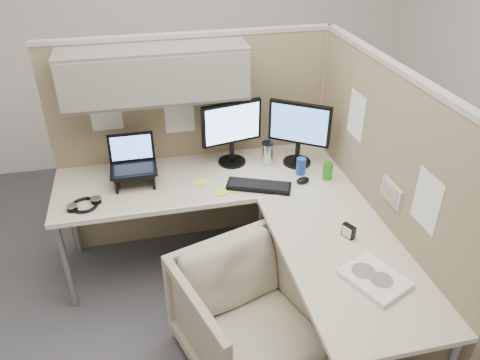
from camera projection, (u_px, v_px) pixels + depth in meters
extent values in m
plane|color=#414046|center=(234.00, 306.00, 3.19)|extent=(4.50, 4.50, 0.00)
cube|color=#938160|center=(195.00, 145.00, 3.51)|extent=(2.00, 0.05, 1.60)
cube|color=#A8A399|center=(189.00, 35.00, 3.08)|extent=(2.00, 0.06, 0.03)
cube|color=slate|center=(155.00, 73.00, 3.01)|extent=(1.20, 0.34, 0.34)
cube|color=gray|center=(157.00, 82.00, 2.86)|extent=(1.18, 0.01, 0.30)
plane|color=white|center=(105.00, 110.00, 3.19)|extent=(0.26, 0.00, 0.26)
plane|color=white|center=(179.00, 113.00, 3.32)|extent=(0.26, 0.00, 0.26)
cube|color=#938160|center=(380.00, 201.00, 2.86)|extent=(0.05, 2.00, 1.60)
cube|color=#A8A399|center=(404.00, 71.00, 2.44)|extent=(0.06, 2.00, 0.03)
cube|color=#A8A399|center=(320.00, 132.00, 3.70)|extent=(0.06, 0.06, 1.60)
cube|color=silver|center=(392.00, 192.00, 2.65)|extent=(0.02, 0.20, 0.12)
cube|color=gray|center=(390.00, 193.00, 2.65)|extent=(0.00, 0.16, 0.09)
plane|color=white|center=(356.00, 115.00, 2.98)|extent=(0.00, 0.26, 0.26)
plane|color=white|center=(427.00, 201.00, 2.33)|extent=(0.00, 0.26, 0.26)
cube|color=beige|center=(203.00, 179.00, 3.25)|extent=(2.00, 0.68, 0.03)
cube|color=beige|center=(347.00, 257.00, 2.55)|extent=(0.68, 1.30, 0.03)
cube|color=white|center=(211.00, 206.00, 2.97)|extent=(2.00, 0.02, 0.03)
cylinder|color=gray|center=(67.00, 267.00, 3.02)|extent=(0.04, 0.04, 0.70)
cylinder|color=gray|center=(73.00, 215.00, 3.50)|extent=(0.04, 0.04, 0.70)
cylinder|color=gray|center=(261.00, 238.00, 3.27)|extent=(0.04, 0.04, 0.70)
imported|color=beige|center=(250.00, 310.00, 2.67)|extent=(0.91, 0.88, 0.76)
cylinder|color=black|center=(232.00, 161.00, 3.41)|extent=(0.20, 0.20, 0.02)
cylinder|color=black|center=(232.00, 151.00, 3.37)|extent=(0.04, 0.04, 0.15)
cube|color=black|center=(232.00, 123.00, 3.25)|extent=(0.44, 0.12, 0.30)
cube|color=#8FCEF7|center=(233.00, 124.00, 3.24)|extent=(0.39, 0.09, 0.26)
cylinder|color=black|center=(297.00, 162.00, 3.41)|extent=(0.20, 0.20, 0.02)
cylinder|color=black|center=(298.00, 152.00, 3.36)|extent=(0.04, 0.04, 0.15)
cube|color=black|center=(300.00, 123.00, 3.25)|extent=(0.38, 0.28, 0.30)
cube|color=#5C97FA|center=(299.00, 124.00, 3.23)|extent=(0.33, 0.23, 0.26)
cube|color=black|center=(134.00, 172.00, 3.11)|extent=(0.27, 0.21, 0.01)
cube|color=black|center=(116.00, 180.00, 3.11)|extent=(0.02, 0.20, 0.11)
cube|color=black|center=(153.00, 175.00, 3.15)|extent=(0.02, 0.20, 0.11)
cube|color=black|center=(134.00, 170.00, 3.10)|extent=(0.30, 0.21, 0.02)
cube|color=black|center=(131.00, 147.00, 3.15)|extent=(0.30, 0.05, 0.19)
cube|color=#598CF2|center=(131.00, 148.00, 3.14)|extent=(0.27, 0.04, 0.16)
cube|color=black|center=(259.00, 186.00, 3.12)|extent=(0.45, 0.30, 0.02)
ellipsoid|color=black|center=(303.00, 180.00, 3.17)|extent=(0.11, 0.09, 0.04)
cylinder|color=silver|center=(267.00, 154.00, 3.35)|extent=(0.08, 0.08, 0.17)
cylinder|color=black|center=(268.00, 143.00, 3.30)|extent=(0.08, 0.08, 0.01)
cylinder|color=#268C1E|center=(328.00, 171.00, 3.19)|extent=(0.07, 0.07, 0.12)
cylinder|color=#1E3FA5|center=(301.00, 166.00, 3.25)|extent=(0.07, 0.07, 0.12)
cube|color=#EDF941|center=(221.00, 192.00, 3.07)|extent=(0.08, 0.08, 0.01)
cube|color=#EDF941|center=(201.00, 182.00, 3.18)|extent=(0.10, 0.10, 0.01)
torus|color=black|center=(84.00, 205.00, 2.93)|extent=(0.22, 0.22, 0.02)
cylinder|color=black|center=(72.00, 208.00, 2.89)|extent=(0.06, 0.06, 0.03)
cylinder|color=black|center=(96.00, 200.00, 2.96)|extent=(0.06, 0.06, 0.03)
cube|color=white|center=(374.00, 279.00, 2.36)|extent=(0.35, 0.38, 0.03)
cylinder|color=silver|center=(381.00, 280.00, 2.33)|extent=(0.12, 0.12, 0.00)
cylinder|color=silver|center=(363.00, 271.00, 2.39)|extent=(0.12, 0.12, 0.00)
cube|color=black|center=(349.00, 231.00, 2.66)|extent=(0.06, 0.09, 0.08)
cube|color=white|center=(347.00, 232.00, 2.65)|extent=(0.03, 0.06, 0.06)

